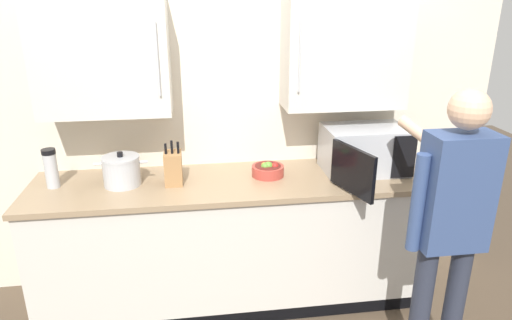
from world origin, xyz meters
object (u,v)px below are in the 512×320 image
(person_figure, at_px, (450,215))
(thermos_flask, at_px, (51,168))
(microwave_oven, at_px, (361,150))
(fruit_bowl, at_px, (268,170))
(stock_pot, at_px, (122,171))
(knife_block, at_px, (173,168))

(person_figure, bearing_deg, thermos_flask, 158.80)
(microwave_oven, bearing_deg, thermos_flask, 179.80)
(thermos_flask, xyz_separation_m, person_figure, (2.20, -0.85, -0.05))
(microwave_oven, relative_size, thermos_flask, 2.97)
(microwave_oven, height_order, fruit_bowl, microwave_oven)
(stock_pot, bearing_deg, knife_block, -4.14)
(thermos_flask, bearing_deg, microwave_oven, -0.20)
(microwave_oven, height_order, thermos_flask, microwave_oven)
(microwave_oven, xyz_separation_m, knife_block, (-1.26, -0.04, -0.05))
(knife_block, height_order, person_figure, person_figure)
(microwave_oven, bearing_deg, knife_block, -178.25)
(microwave_oven, relative_size, knife_block, 2.53)
(person_figure, bearing_deg, stock_pot, 154.84)
(stock_pot, height_order, person_figure, person_figure)
(microwave_oven, distance_m, person_figure, 0.87)
(stock_pot, bearing_deg, thermos_flask, 177.07)
(microwave_oven, height_order, stock_pot, microwave_oven)
(thermos_flask, xyz_separation_m, knife_block, (0.76, -0.05, -0.02))
(microwave_oven, relative_size, fruit_bowl, 3.49)
(thermos_flask, bearing_deg, fruit_bowl, 0.10)
(fruit_bowl, bearing_deg, person_figure, -46.24)
(stock_pot, bearing_deg, fruit_bowl, 1.47)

